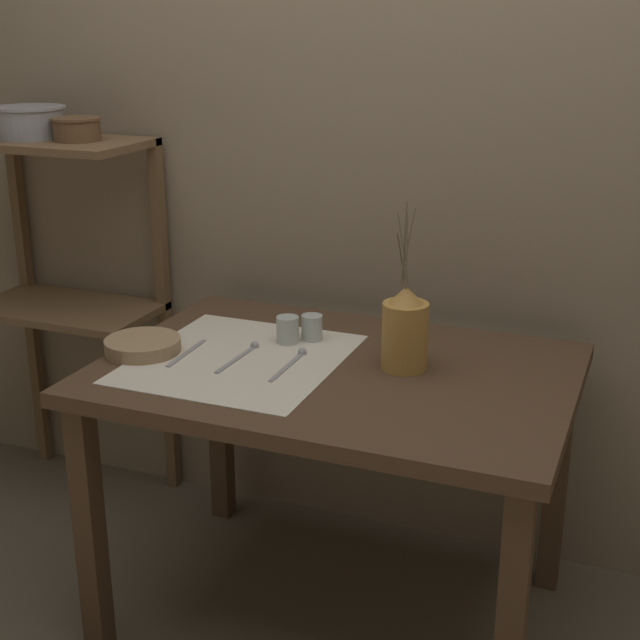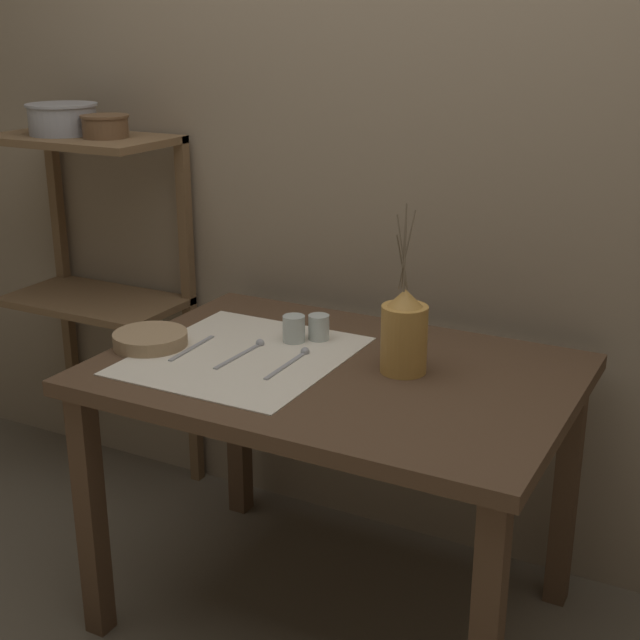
{
  "view_description": "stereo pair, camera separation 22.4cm",
  "coord_description": "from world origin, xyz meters",
  "views": [
    {
      "loc": [
        0.74,
        -1.97,
        1.59
      ],
      "look_at": [
        -0.04,
        0.0,
        0.86
      ],
      "focal_mm": 50.0,
      "sensor_mm": 36.0,
      "label": 1
    },
    {
      "loc": [
        0.95,
        -1.88,
        1.59
      ],
      "look_at": [
        -0.04,
        0.0,
        0.86
      ],
      "focal_mm": 50.0,
      "sensor_mm": 36.0,
      "label": 2
    }
  ],
  "objects": [
    {
      "name": "pitcher_with_flowers",
      "position": [
        0.16,
        0.05,
        0.85
      ],
      "size": [
        0.12,
        0.12,
        0.43
      ],
      "color": "#B7843D",
      "rests_on": "wooden_table"
    },
    {
      "name": "fork_outer",
      "position": [
        -0.4,
        -0.07,
        0.75
      ],
      "size": [
        0.02,
        0.21,
        0.0
      ],
      "color": "#939399",
      "rests_on": "wooden_table"
    },
    {
      "name": "glass_tumbler_far",
      "position": [
        -0.13,
        0.16,
        0.78
      ],
      "size": [
        0.06,
        0.06,
        0.07
      ],
      "color": "#B7C1BC",
      "rests_on": "wooden_table"
    },
    {
      "name": "wooden_bowl",
      "position": [
        -0.51,
        -0.1,
        0.76
      ],
      "size": [
        0.2,
        0.2,
        0.04
      ],
      "color": "#9E7F5B",
      "rests_on": "wooden_table"
    },
    {
      "name": "wooden_table",
      "position": [
        0.0,
        0.0,
        0.65
      ],
      "size": [
        1.19,
        0.83,
        0.74
      ],
      "color": "#4C3523",
      "rests_on": "ground_plane"
    },
    {
      "name": "linen_cloth",
      "position": [
        -0.25,
        -0.04,
        0.75
      ],
      "size": [
        0.51,
        0.57,
        0.0
      ],
      "color": "beige",
      "rests_on": "wooden_table"
    },
    {
      "name": "metal_pot_large",
      "position": [
        -1.14,
        0.31,
        1.28
      ],
      "size": [
        0.23,
        0.23,
        0.1
      ],
      "color": "#939399",
      "rests_on": "wooden_shelf_unit"
    },
    {
      "name": "spoon_inner",
      "position": [
        -0.11,
        0.0,
        0.75
      ],
      "size": [
        0.02,
        0.22,
        0.02
      ],
      "color": "#939399",
      "rests_on": "wooden_table"
    },
    {
      "name": "spoon_outer",
      "position": [
        -0.25,
        0.0,
        0.75
      ],
      "size": [
        0.03,
        0.22,
        0.02
      ],
      "color": "#939399",
      "rests_on": "wooden_table"
    },
    {
      "name": "ground_plane",
      "position": [
        0.0,
        0.0,
        0.0
      ],
      "size": [
        12.0,
        12.0,
        0.0
      ],
      "primitive_type": "plane",
      "color": "brown"
    },
    {
      "name": "wooden_shelf_unit",
      "position": [
        -1.07,
        0.34,
        0.87
      ],
      "size": [
        0.6,
        0.34,
        1.23
      ],
      "color": "brown",
      "rests_on": "ground_plane"
    },
    {
      "name": "glass_tumbler_near",
      "position": [
        -0.18,
        0.11,
        0.78
      ],
      "size": [
        0.06,
        0.06,
        0.07
      ],
      "color": "#B7C1BC",
      "rests_on": "wooden_table"
    },
    {
      "name": "metal_pot_small",
      "position": [
        -0.96,
        0.31,
        1.27
      ],
      "size": [
        0.15,
        0.15,
        0.07
      ],
      "color": "brown",
      "rests_on": "wooden_shelf_unit"
    },
    {
      "name": "stone_wall_back",
      "position": [
        0.0,
        0.53,
        1.2
      ],
      "size": [
        7.0,
        0.06,
        2.4
      ],
      "color": "gray",
      "rests_on": "ground_plane"
    }
  ]
}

